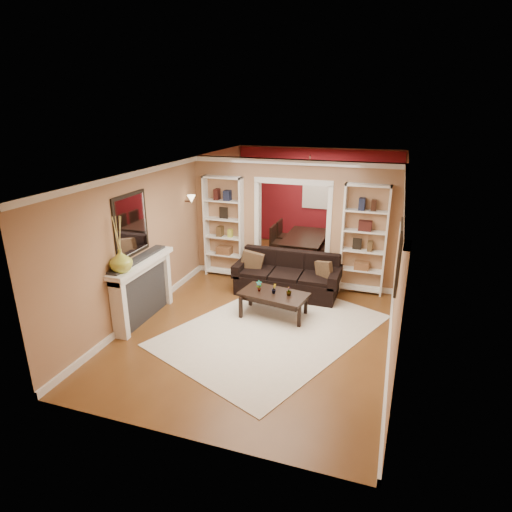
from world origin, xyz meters
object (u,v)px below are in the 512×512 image
(bookshelf_left, at_px, (224,227))
(fireplace, at_px, (144,290))
(sofa, at_px, (287,274))
(coffee_table, at_px, (274,305))
(bookshelf_right, at_px, (364,240))
(dining_table, at_px, (306,248))

(bookshelf_left, xyz_separation_m, fireplace, (-0.54, -2.53, -0.57))
(sofa, xyz_separation_m, coffee_table, (0.03, -1.08, -0.19))
(sofa, distance_m, coffee_table, 1.10)
(sofa, height_order, bookshelf_right, bookshelf_right)
(fireplace, relative_size, dining_table, 0.95)
(coffee_table, distance_m, dining_table, 3.27)
(sofa, distance_m, dining_table, 2.19)
(coffee_table, xyz_separation_m, dining_table, (-0.08, 3.27, 0.08))
(bookshelf_right, xyz_separation_m, dining_table, (-1.52, 1.61, -0.84))
(bookshelf_right, bearing_deg, dining_table, 133.31)
(coffee_table, bearing_deg, fireplace, -148.90)
(fireplace, bearing_deg, bookshelf_right, 34.80)
(bookshelf_left, bearing_deg, bookshelf_right, 0.00)
(dining_table, bearing_deg, bookshelf_left, 135.42)
(sofa, height_order, coffee_table, sofa)
(bookshelf_right, relative_size, fireplace, 1.35)
(sofa, relative_size, bookshelf_left, 0.95)
(fireplace, height_order, dining_table, fireplace)
(coffee_table, xyz_separation_m, bookshelf_left, (-1.67, 1.66, 0.92))
(coffee_table, relative_size, dining_table, 0.69)
(sofa, height_order, bookshelf_left, bookshelf_left)
(sofa, xyz_separation_m, bookshelf_right, (1.46, 0.58, 0.73))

